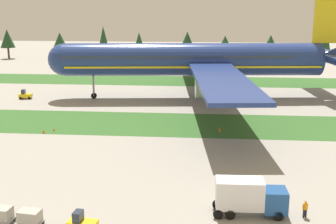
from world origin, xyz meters
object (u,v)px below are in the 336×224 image
at_px(taxiway_marker_0, 44,131).
at_px(pushback_tractor, 25,95).
at_px(cargo_dolly_lead, 30,217).
at_px(airliner, 202,59).
at_px(cargo_dolly_second, 1,214).
at_px(taxiway_marker_2, 220,129).
at_px(catering_truck, 249,196).
at_px(ground_crew_marshaller, 305,208).
at_px(baggage_tug, 82,224).
at_px(taxiway_marker_1, 54,130).

bearing_deg(taxiway_marker_0, pushback_tractor, 118.10).
height_order(cargo_dolly_lead, pushback_tractor, pushback_tractor).
bearing_deg(airliner, pushback_tractor, 90.00).
distance_m(cargo_dolly_second, taxiway_marker_2, 37.90).
bearing_deg(taxiway_marker_2, catering_truck, -86.07).
xyz_separation_m(cargo_dolly_lead, taxiway_marker_2, (18.09, 31.92, -0.57)).
relative_size(cargo_dolly_lead, catering_truck, 0.34).
xyz_separation_m(airliner, ground_crew_marshaller, (10.41, -52.69, -7.34)).
xyz_separation_m(cargo_dolly_lead, catering_truck, (20.02, 3.92, 1.03)).
xyz_separation_m(cargo_dolly_lead, ground_crew_marshaller, (25.29, 3.81, 0.03)).
bearing_deg(ground_crew_marshaller, taxiway_marker_0, 125.13).
bearing_deg(cargo_dolly_lead, catering_truck, 108.18).
xyz_separation_m(catering_truck, taxiway_marker_2, (-1.92, 28.00, -1.60)).
distance_m(baggage_tug, pushback_tractor, 59.84).
bearing_deg(taxiway_marker_1, taxiway_marker_2, 4.49).
bearing_deg(catering_truck, airliner, -175.60).
relative_size(airliner, taxiway_marker_2, 113.17).
relative_size(baggage_tug, ground_crew_marshaller, 1.58).
xyz_separation_m(baggage_tug, pushback_tractor, (-27.18, 53.31, 0.00)).
bearing_deg(baggage_tug, airliner, 177.27).
relative_size(airliner, cargo_dolly_lead, 33.31).
relative_size(cargo_dolly_second, ground_crew_marshaller, 1.36).
height_order(baggage_tug, pushback_tractor, same).
bearing_deg(baggage_tug, taxiway_marker_1, -149.69).
height_order(airliner, taxiway_marker_2, airliner).
xyz_separation_m(baggage_tug, ground_crew_marshaller, (20.30, 4.43, 0.13)).
bearing_deg(taxiway_marker_1, catering_truck, -42.71).
xyz_separation_m(baggage_tug, catering_truck, (15.03, 4.54, 1.14)).
bearing_deg(taxiway_marker_2, baggage_tug, -111.94).
height_order(taxiway_marker_0, taxiway_marker_1, taxiway_marker_0).
height_order(baggage_tug, ground_crew_marshaller, baggage_tug).
bearing_deg(catering_truck, cargo_dolly_lead, -80.09).
bearing_deg(catering_truck, ground_crew_marshaller, 87.54).
bearing_deg(baggage_tug, ground_crew_marshaller, 109.40).
xyz_separation_m(cargo_dolly_lead, taxiway_marker_0, (-9.27, 28.49, -0.57)).
bearing_deg(baggage_tug, taxiway_marker_0, -146.81).
relative_size(airliner, ground_crew_marshaller, 45.34).
bearing_deg(taxiway_marker_2, cargo_dolly_lead, -119.55).
relative_size(airliner, cargo_dolly_second, 33.31).
bearing_deg(pushback_tractor, cargo_dolly_second, 14.40).
relative_size(baggage_tug, taxiway_marker_1, 5.79).
bearing_deg(pushback_tractor, cargo_dolly_lead, 16.98).
xyz_separation_m(baggage_tug, cargo_dolly_second, (-7.86, 0.98, 0.10)).
bearing_deg(taxiway_marker_1, ground_crew_marshaller, -37.98).
height_order(cargo_dolly_lead, catering_truck, catering_truck).
relative_size(baggage_tug, taxiway_marker_0, 3.94).
height_order(baggage_tug, catering_truck, catering_truck).
bearing_deg(taxiway_marker_2, ground_crew_marshaller, -75.65).
bearing_deg(airliner, cargo_dolly_lead, 159.39).
height_order(ground_crew_marshaller, taxiway_marker_0, ground_crew_marshaller).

